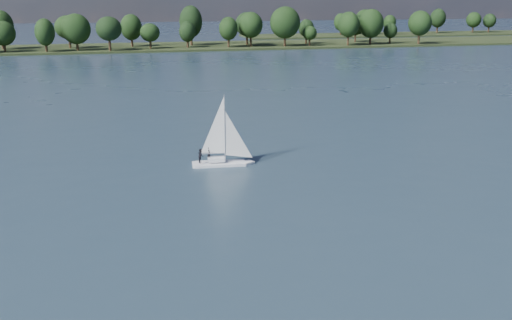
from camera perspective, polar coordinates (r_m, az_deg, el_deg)
The scene contains 5 objects.
ground at distance 123.74m, azimuth -7.45°, elevation 6.69°, with size 700.00×700.00×0.00m, color #233342.
far_shore at distance 234.63m, azimuth -10.64°, elevation 10.95°, with size 660.00×40.00×1.50m, color black.
far_shore_back at distance 331.06m, azimuth 18.26°, elevation 11.85°, with size 220.00×30.00×1.40m, color black.
sailboat at distance 68.99m, azimuth -3.70°, elevation 1.48°, with size 7.06×2.52×9.10m.
treeline at distance 229.71m, azimuth -11.92°, elevation 12.80°, with size 562.61×74.06×18.03m.
Camera 1 is at (-13.25, -21.41, 19.88)m, focal length 40.00 mm.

